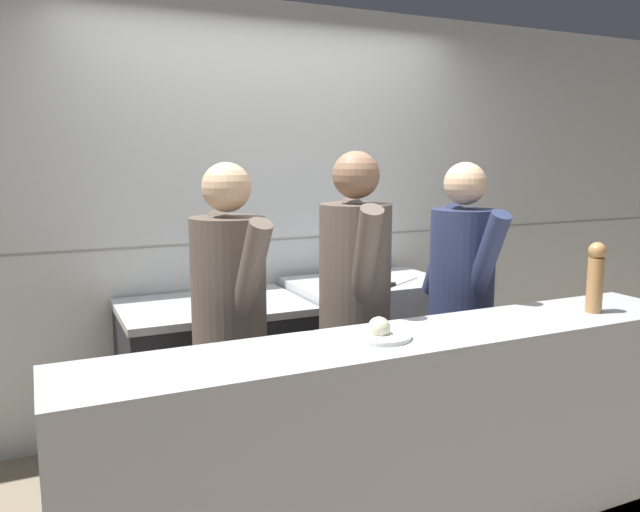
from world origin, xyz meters
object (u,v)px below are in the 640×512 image
(stock_pot, at_px, (225,288))
(chef_sous, at_px, (355,308))
(chef_line, at_px, (461,303))
(chef_head_cook, at_px, (230,326))
(oven_range, at_px, (214,378))
(pepper_mill, at_px, (596,276))
(plated_dish_main, at_px, (379,333))
(chefs_knife, at_px, (398,283))

(stock_pot, relative_size, chef_sous, 0.14)
(stock_pot, bearing_deg, chef_line, -32.73)
(chef_line, bearing_deg, chef_head_cook, -178.67)
(oven_range, height_order, pepper_mill, pepper_mill)
(chef_head_cook, bearing_deg, plated_dish_main, -63.63)
(plated_dish_main, distance_m, chef_sous, 0.58)
(chef_sous, bearing_deg, chef_head_cook, -169.00)
(chef_head_cook, xyz_separation_m, chef_sous, (0.61, -0.05, 0.03))
(stock_pot, bearing_deg, oven_range, 149.26)
(pepper_mill, bearing_deg, chef_sous, 146.28)
(chefs_knife, xyz_separation_m, chef_line, (0.04, -0.55, -0.01))
(pepper_mill, relative_size, chef_head_cook, 0.20)
(chef_sous, bearing_deg, plated_dish_main, -93.12)
(chefs_knife, height_order, chef_head_cook, chef_head_cook)
(chef_head_cook, bearing_deg, stock_pot, 66.27)
(oven_range, relative_size, stock_pot, 4.15)
(chefs_knife, distance_m, chef_sous, 0.79)
(oven_range, relative_size, chef_line, 0.61)
(plated_dish_main, bearing_deg, stock_pot, 102.22)
(chef_sous, relative_size, chef_line, 1.03)
(oven_range, xyz_separation_m, chef_sous, (0.52, -0.71, 0.51))
(pepper_mill, distance_m, chef_head_cook, 1.67)
(oven_range, height_order, chef_line, chef_line)
(pepper_mill, height_order, chef_line, chef_line)
(stock_pot, height_order, plated_dish_main, plated_dish_main)
(oven_range, xyz_separation_m, chefs_knife, (1.09, -0.17, 0.49))
(chef_line, bearing_deg, stock_pot, 151.73)
(pepper_mill, bearing_deg, chefs_knife, 106.24)
(chef_sous, bearing_deg, stock_pot, 139.49)
(plated_dish_main, xyz_separation_m, chef_sous, (0.19, 0.55, -0.04))
(oven_range, height_order, stock_pot, stock_pot)
(pepper_mill, bearing_deg, plated_dish_main, 177.03)
(chef_sous, bearing_deg, chefs_knife, 58.27)
(chef_line, bearing_deg, pepper_mill, -59.29)
(chefs_knife, relative_size, chef_line, 0.21)
(oven_range, distance_m, pepper_mill, 2.06)
(stock_pot, height_order, chef_sous, chef_sous)
(chefs_knife, height_order, chef_line, chef_line)
(stock_pot, relative_size, plated_dish_main, 0.95)
(plated_dish_main, relative_size, chef_sous, 0.15)
(chef_line, bearing_deg, oven_range, 151.84)
(oven_range, xyz_separation_m, plated_dish_main, (0.33, -1.26, 0.55))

